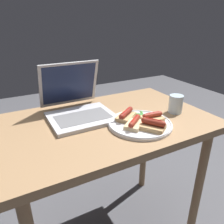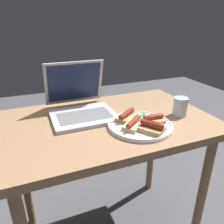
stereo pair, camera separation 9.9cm
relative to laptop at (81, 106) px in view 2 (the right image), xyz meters
The scene contains 9 objects.
desk 0.21m from the laptop, 47.87° to the right, with size 1.01×0.65×0.78m.
laptop is the anchor object (origin of this frame).
plate 0.32m from the laptop, 48.89° to the right, with size 0.29×0.29×0.02m.
sausage_toast_left 0.30m from the laptop, 56.89° to the right, with size 0.12×0.11×0.04m.
sausage_toast_middle 0.37m from the laptop, 40.14° to the right, with size 0.11×0.08×0.04m.
sausage_toast_right 0.24m from the laptop, 43.19° to the right, with size 0.13×0.12×0.05m.
sausage_toast_extra 0.38m from the laptop, 54.61° to the right, with size 0.12×0.13×0.05m.
salad_pile 0.31m from the laptop, 32.97° to the right, with size 0.07×0.08×0.01m.
drinking_glass 0.50m from the laptop, 23.56° to the right, with size 0.07×0.07×0.09m.
Camera 2 is at (-0.34, -0.89, 1.23)m, focal length 35.00 mm.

